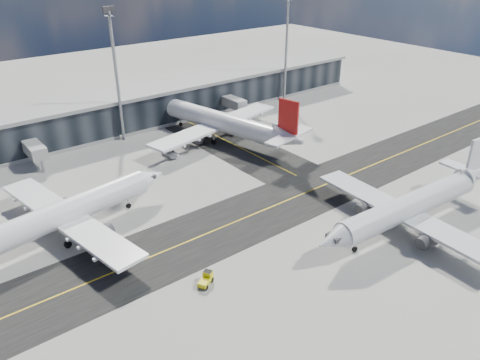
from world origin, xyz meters
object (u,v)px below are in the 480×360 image
at_px(service_van, 171,153).
at_px(airliner_near, 412,205).
at_px(airliner_af, 56,217).
at_px(baggage_tug, 206,278).
at_px(airliner_redtail, 222,122).

bearing_deg(service_van, airliner_near, -68.54).
bearing_deg(service_van, airliner_af, -147.36).
bearing_deg(baggage_tug, airliner_redtail, 111.12).
height_order(airliner_af, airliner_near, airliner_af).
relative_size(airliner_near, service_van, 7.77).
distance_m(airliner_redtail, airliner_near, 47.88).
distance_m(airliner_af, service_van, 33.63).
relative_size(airliner_redtail, airliner_near, 1.12).
distance_m(airliner_redtail, baggage_tug, 50.81).
height_order(airliner_af, service_van, airliner_af).
relative_size(airliner_redtail, service_van, 8.70).
bearing_deg(airliner_near, baggage_tug, 79.72).
bearing_deg(service_van, baggage_tug, -111.20).
distance_m(airliner_af, airliner_near, 54.23).
bearing_deg(airliner_redtail, airliner_af, -170.21).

